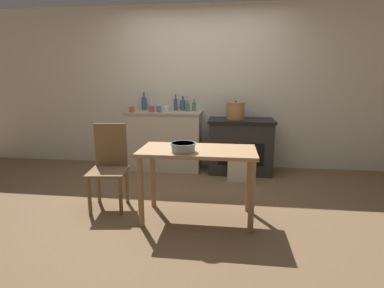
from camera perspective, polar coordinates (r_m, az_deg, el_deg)
ground_plane at (r=3.63m, az=-0.88°, el=-10.81°), size 14.00×14.00×0.00m
wall_back at (r=4.91m, az=1.72°, el=10.58°), size 8.00×0.07×2.55m
counter_cabinet at (r=4.80m, az=-5.19°, el=0.75°), size 1.17×0.55×0.93m
stove at (r=4.68m, az=9.19°, el=-0.30°), size 0.98×0.61×0.82m
work_table at (r=3.01m, az=1.09°, el=-3.20°), size 1.15×0.57×0.74m
chair at (r=3.48m, az=-15.46°, el=-3.74°), size 0.45×0.45×0.94m
flour_sack at (r=4.33m, az=8.57°, el=-4.79°), size 0.27×0.19×0.33m
stock_pot at (r=4.59m, az=8.29°, el=6.32°), size 0.29×0.29×0.28m
mixing_bowl_large at (r=2.85m, az=-1.68°, el=-0.56°), size 0.24×0.24×0.09m
bottle_far_left at (r=4.82m, az=-3.14°, el=7.56°), size 0.06×0.06×0.25m
bottle_left at (r=4.94m, az=-7.82°, el=7.26°), size 0.07×0.07×0.18m
bottle_mid_left at (r=4.97m, az=-9.11°, el=7.69°), size 0.08×0.08×0.28m
bottle_center_left at (r=4.70m, az=-0.81°, el=7.04°), size 0.06×0.06×0.17m
bottle_center at (r=4.83m, az=-1.76°, el=7.44°), size 0.08×0.08×0.22m
bottle_center_right at (r=4.75m, az=0.40°, el=7.17°), size 0.06×0.06×0.18m
cup_mid_right at (r=4.68m, az=-11.38°, el=6.49°), size 0.08×0.08×0.08m
cup_right at (r=4.60m, az=-6.33°, el=6.64°), size 0.07×0.07×0.10m
cup_far_right at (r=4.62m, az=-7.64°, el=6.63°), size 0.08×0.08×0.10m
cup_end_right at (r=4.64m, az=-4.98°, el=6.69°), size 0.08×0.08×0.09m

